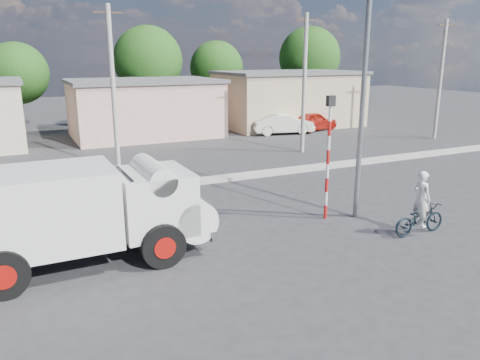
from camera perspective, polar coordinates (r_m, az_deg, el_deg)
name	(u,v)px	position (r m, az deg, el deg)	size (l,w,h in m)	color
ground_plane	(267,249)	(14.30, 3.30, -8.38)	(120.00, 120.00, 0.00)	#2B2B2E
median	(182,183)	(21.24, -7.13, -0.39)	(40.00, 0.80, 0.16)	#99968E
truck	(88,210)	(13.52, -18.08, -3.52)	(6.78, 2.81, 2.79)	black
bicycle	(419,219)	(16.30, 21.03, -4.44)	(0.69, 1.99, 1.05)	black
cyclist	(421,207)	(16.18, 21.16, -3.14)	(0.67, 0.44, 1.82)	white
car_cream	(282,124)	(35.02, 5.15, 6.86)	(1.62, 4.65, 1.53)	silver
car_red	(312,121)	(36.89, 8.82, 7.11)	(1.76, 4.37, 1.49)	#9F170D
traffic_pole	(329,147)	(16.42, 10.75, 3.94)	(0.28, 0.18, 4.36)	red
streetlight	(360,77)	(16.49, 14.47, 12.07)	(2.34, 0.22, 9.00)	slate
building_row	(132,107)	(34.48, -13.03, 8.70)	(37.80, 7.30, 4.44)	beige
tree_row	(144,64)	(41.20, -11.63, 13.73)	(43.62, 7.43, 8.42)	#38281E
utility_poles	(213,86)	(25.43, -3.29, 11.34)	(35.40, 0.24, 8.00)	#99968E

